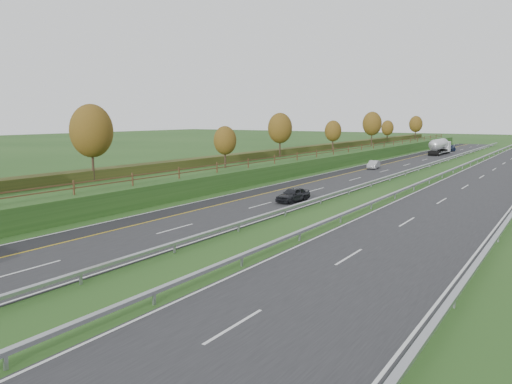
% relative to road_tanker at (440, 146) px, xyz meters
% --- Properties ---
extents(ground, '(400.00, 400.00, 0.00)m').
position_rel_road_tanker_xyz_m(ground, '(7.64, -55.87, -1.86)').
color(ground, '#234719').
rests_on(ground, ground).
extents(near_carriageway, '(10.50, 200.00, 0.04)m').
position_rel_road_tanker_xyz_m(near_carriageway, '(-0.36, -50.87, -1.84)').
color(near_carriageway, '#232326').
rests_on(near_carriageway, ground).
extents(far_carriageway, '(10.50, 200.00, 0.04)m').
position_rel_road_tanker_xyz_m(far_carriageway, '(16.14, -50.87, -1.84)').
color(far_carriageway, '#232326').
rests_on(far_carriageway, ground).
extents(hard_shoulder, '(3.00, 200.00, 0.04)m').
position_rel_road_tanker_xyz_m(hard_shoulder, '(-4.11, -50.87, -1.84)').
color(hard_shoulder, black).
rests_on(hard_shoulder, ground).
extents(lane_markings, '(26.75, 200.00, 0.01)m').
position_rel_road_tanker_xyz_m(lane_markings, '(6.04, -50.99, -1.81)').
color(lane_markings, silver).
rests_on(lane_markings, near_carriageway).
extents(embankment_left, '(12.00, 200.00, 2.00)m').
position_rel_road_tanker_xyz_m(embankment_left, '(-13.36, -50.87, -0.86)').
color(embankment_left, '#234719').
rests_on(embankment_left, ground).
extents(hedge_left, '(2.20, 180.00, 1.10)m').
position_rel_road_tanker_xyz_m(hedge_left, '(-15.36, -50.87, 0.69)').
color(hedge_left, '#2F3917').
rests_on(hedge_left, embankment_left).
extents(fence_left, '(0.12, 189.06, 1.20)m').
position_rel_road_tanker_xyz_m(fence_left, '(-8.86, -51.28, 0.87)').
color(fence_left, '#422B19').
rests_on(fence_left, embankment_left).
extents(median_barrier_near, '(0.32, 200.00, 0.71)m').
position_rel_road_tanker_xyz_m(median_barrier_near, '(5.34, -50.87, -1.25)').
color(median_barrier_near, '#93969C').
rests_on(median_barrier_near, ground).
extents(median_barrier_far, '(0.32, 200.00, 0.71)m').
position_rel_road_tanker_xyz_m(median_barrier_far, '(10.44, -50.87, -1.25)').
color(median_barrier_far, '#93969C').
rests_on(median_barrier_far, ground).
extents(trees_left, '(6.64, 164.30, 7.66)m').
position_rel_road_tanker_xyz_m(trees_left, '(-13.00, -54.24, 4.51)').
color(trees_left, '#2D2116').
rests_on(trees_left, embankment_left).
extents(road_tanker, '(2.40, 11.22, 3.46)m').
position_rel_road_tanker_xyz_m(road_tanker, '(0.00, 0.00, 0.00)').
color(road_tanker, silver).
rests_on(road_tanker, near_carriageway).
extents(car_dark_near, '(2.18, 4.37, 1.43)m').
position_rel_road_tanker_xyz_m(car_dark_near, '(2.57, -72.46, -1.11)').
color(car_dark_near, black).
rests_on(car_dark_near, near_carriageway).
extents(car_silver_mid, '(1.88, 4.15, 1.32)m').
position_rel_road_tanker_xyz_m(car_silver_mid, '(-1.75, -37.42, -1.16)').
color(car_silver_mid, '#9B9B9F').
rests_on(car_silver_mid, near_carriageway).
extents(car_small_far, '(2.82, 5.69, 1.59)m').
position_rel_road_tanker_xyz_m(car_small_far, '(-0.31, 10.27, -1.03)').
color(car_small_far, '#162445').
rests_on(car_small_far, near_carriageway).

